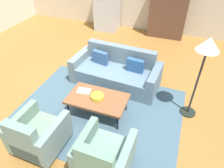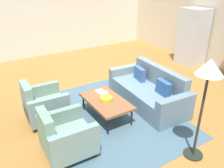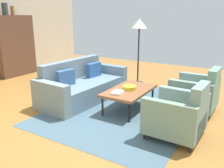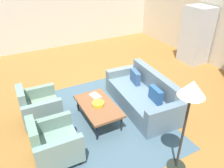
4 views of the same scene
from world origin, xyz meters
The scene contains 12 objects.
ground_plane centered at (0.00, 0.00, 0.00)m, with size 10.71×10.71×0.00m, color #9B682F.
area_rug centered at (0.58, -0.74, 0.00)m, with size 3.40×2.60×0.01m, color #435D6C.
couch centered at (0.59, 0.39, 0.29)m, with size 2.15×1.04×0.86m.
coffee_table centered at (0.58, -0.79, 0.38)m, with size 1.20×0.70×0.42m.
armchair_left centered at (-0.02, -1.96, 0.34)m, with size 0.82×0.82×0.88m.
armchair_right centered at (1.18, -1.96, 0.34)m, with size 0.82×0.82×0.88m.
fruit_bowl centered at (0.59, -0.79, 0.45)m, with size 0.26×0.26×0.07m, color gold.
book_stack centered at (0.25, -0.71, 0.43)m, with size 0.29×0.22×0.03m.
cabinet centered at (1.31, 3.56, 0.90)m, with size 1.20×0.51×1.80m.
vase_round centered at (1.16, 3.55, 1.97)m, with size 0.17×0.17×0.34m, color #333D4A.
vase_small centered at (1.41, 3.55, 1.93)m, with size 0.11×0.11×0.27m, color olive.
floor_lamp centered at (2.37, -0.14, 1.44)m, with size 0.40×0.40×1.72m.
Camera 3 is at (-3.40, -2.81, 1.82)m, focal length 38.43 mm.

